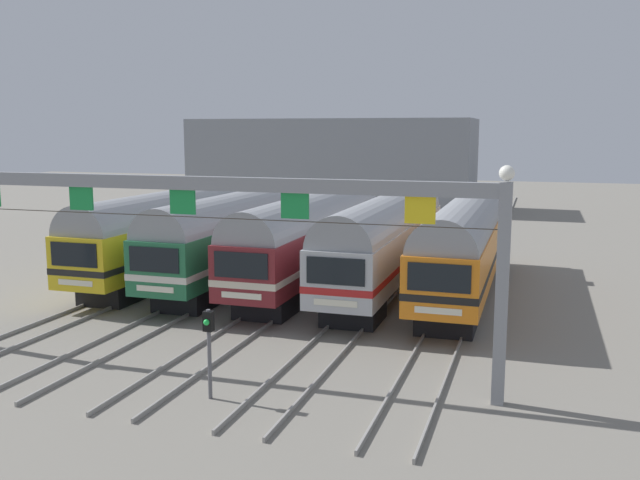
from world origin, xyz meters
name	(u,v)px	position (x,y,z in m)	size (l,w,h in m)	color
ground_plane	(313,284)	(0.00, 0.00, 0.00)	(160.00, 160.00, 0.00)	gray
track_bed	(383,236)	(0.00, 17.00, 0.07)	(16.98, 70.00, 0.15)	gray
commuter_train_yellow	(179,227)	(-7.74, 0.00, 2.69)	(2.88, 18.06, 5.05)	gold
commuter_train_green	(243,230)	(-3.87, -0.01, 2.69)	(2.88, 18.06, 4.77)	#236B42
commuter_train_maroon	(313,233)	(0.00, -0.01, 2.69)	(2.88, 18.06, 4.77)	maroon
commuter_train_stainless	(386,237)	(3.87, 0.00, 2.69)	(2.88, 18.06, 5.05)	#B2B5BA
commuter_train_orange	(465,240)	(7.74, 0.00, 2.69)	(2.88, 18.06, 5.05)	orange
catenary_gantry	(183,214)	(0.00, -13.50, 5.22)	(20.72, 0.44, 6.97)	gray
yard_signal_mast	(209,337)	(1.93, -15.70, 1.92)	(0.28, 0.35, 2.74)	#59595E
maintenance_building	(332,163)	(-9.73, 36.16, 4.54)	(28.99, 10.00, 9.08)	gray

